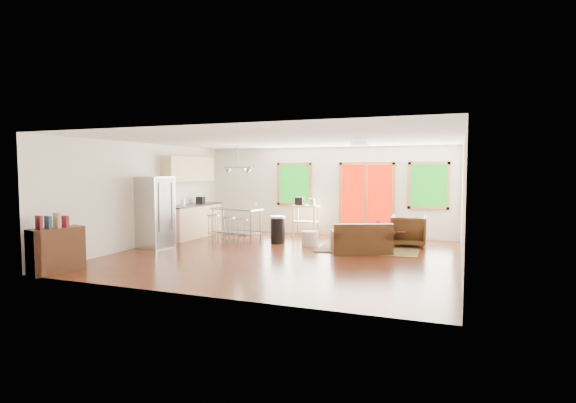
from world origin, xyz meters
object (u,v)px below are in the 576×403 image
(loveseat, at_px, (361,241))
(rug, at_px, (369,248))
(refrigerator, at_px, (155,212))
(armchair, at_px, (409,229))
(kitchen_cart, at_px, (305,210))
(coffee_table, at_px, (372,233))
(island, at_px, (236,219))
(ottoman, at_px, (350,235))

(loveseat, bearing_deg, rug, 63.05)
(rug, bearing_deg, refrigerator, -161.04)
(rug, bearing_deg, armchair, 37.90)
(refrigerator, bearing_deg, kitchen_cart, 56.72)
(kitchen_cart, bearing_deg, coffee_table, -28.39)
(coffee_table, height_order, kitchen_cart, kitchen_cart)
(loveseat, xyz_separation_m, island, (-3.52, 0.58, 0.33))
(rug, relative_size, kitchen_cart, 2.07)
(rug, height_order, ottoman, ottoman)
(ottoman, xyz_separation_m, island, (-2.91, -0.99, 0.43))
(refrigerator, xyz_separation_m, island, (1.41, 1.60, -0.27))
(loveseat, distance_m, armchair, 1.65)
(loveseat, bearing_deg, island, 149.02)
(armchair, height_order, kitchen_cart, kitchen_cart)
(rug, bearing_deg, island, -178.17)
(rug, bearing_deg, loveseat, -95.30)
(coffee_table, xyz_separation_m, refrigerator, (-5.02, -1.98, 0.52))
(refrigerator, relative_size, kitchen_cart, 1.55)
(ottoman, distance_m, refrigerator, 5.09)
(rug, xyz_separation_m, loveseat, (-0.06, -0.69, 0.27))
(coffee_table, xyz_separation_m, kitchen_cart, (-2.17, 1.17, 0.42))
(loveseat, relative_size, coffee_table, 1.30)
(rug, bearing_deg, kitchen_cart, 146.33)
(kitchen_cart, bearing_deg, armchair, -14.28)
(coffee_table, bearing_deg, kitchen_cart, 151.61)
(armchair, relative_size, island, 0.58)
(coffee_table, bearing_deg, ottoman, 138.44)
(rug, xyz_separation_m, coffee_table, (0.02, 0.26, 0.35))
(rug, distance_m, refrigerator, 5.36)
(loveseat, distance_m, coffee_table, 0.96)
(refrigerator, bearing_deg, loveseat, 20.52)
(armchair, xyz_separation_m, refrigerator, (-5.86, -2.39, 0.45))
(coffee_table, height_order, armchair, armchair)
(refrigerator, height_order, kitchen_cart, refrigerator)
(loveseat, relative_size, armchair, 1.75)
(loveseat, xyz_separation_m, ottoman, (-0.61, 1.57, -0.10))
(armchair, relative_size, kitchen_cart, 0.77)
(ottoman, height_order, kitchen_cart, kitchen_cart)
(refrigerator, bearing_deg, ottoman, 39.76)
(ottoman, relative_size, island, 0.37)
(ottoman, relative_size, refrigerator, 0.31)
(rug, height_order, kitchen_cart, kitchen_cart)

